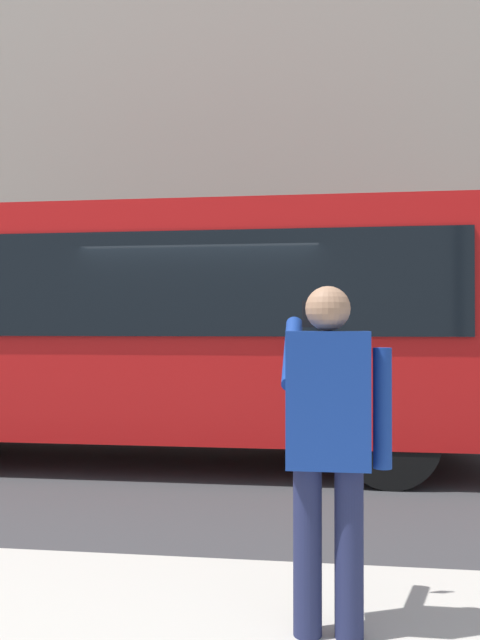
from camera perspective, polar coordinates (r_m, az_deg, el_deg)
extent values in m
plane|color=#38383A|center=(7.97, -2.27, -12.53)|extent=(60.00, 60.00, 0.00)
cube|color=#A89E8E|center=(15.18, 2.27, 16.08)|extent=(28.00, 0.80, 12.00)
cube|color=maroon|center=(14.12, 16.39, 4.94)|extent=(4.40, 1.10, 0.24)
cube|color=red|center=(8.26, -9.05, -0.23)|extent=(9.00, 2.50, 2.60)
cube|color=black|center=(7.07, -11.95, 3.08)|extent=(7.60, 0.06, 1.10)
cylinder|color=black|center=(9.11, 11.63, -7.82)|extent=(1.00, 0.28, 1.00)
cylinder|color=black|center=(6.94, 12.96, -10.11)|extent=(1.00, 0.28, 1.00)
cylinder|color=#1E2347|center=(3.39, 9.50, -19.37)|extent=(0.14, 0.14, 0.82)
cylinder|color=#1E2347|center=(3.39, 5.91, -19.38)|extent=(0.14, 0.14, 0.82)
cube|color=navy|center=(3.22, 7.69, -6.84)|extent=(0.40, 0.24, 0.66)
sphere|color=#A87A5B|center=(3.21, 7.68, 1.00)|extent=(0.22, 0.22, 0.22)
cylinder|color=navy|center=(3.24, 12.33, -7.52)|extent=(0.09, 0.09, 0.58)
cylinder|color=navy|center=(3.37, 4.61, -2.82)|extent=(0.09, 0.48, 0.37)
cube|color=black|center=(3.51, 6.03, 0.54)|extent=(0.07, 0.01, 0.14)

